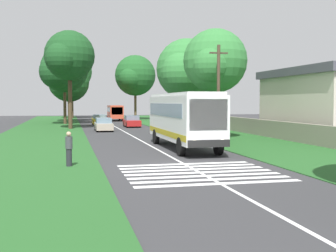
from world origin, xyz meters
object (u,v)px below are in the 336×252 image
at_px(roadside_tree_right_2, 185,71).
at_px(pedestrian, 69,148).
at_px(trailing_minibus_0, 115,111).
at_px(roadside_tree_right_3, 134,77).
at_px(roadside_tree_left_1, 68,83).
at_px(coach_bus, 183,117).
at_px(roadside_tree_left_2, 68,57).
at_px(utility_pole, 218,93).
at_px(trailing_car_2, 99,120).
at_px(roadside_building, 335,103).
at_px(roadside_tree_left_3, 63,70).
at_px(roadside_tree_left_0, 71,73).
at_px(roadside_tree_right_0, 214,63).
at_px(trailing_car_1, 132,122).
at_px(trailing_car_0, 104,125).

relative_size(roadside_tree_right_2, pedestrian, 5.64).
bearing_deg(trailing_minibus_0, roadside_tree_right_3, -46.51).
xyz_separation_m(roadside_tree_left_1, pedestrian, (-50.05, -0.08, -5.22)).
relative_size(coach_bus, pedestrian, 6.60).
distance_m(roadside_tree_left_2, utility_pole, 23.73).
height_order(trailing_car_2, roadside_tree_right_3, roadside_tree_right_3).
distance_m(roadside_tree_left_1, roadside_building, 44.31).
relative_size(roadside_tree_left_1, roadside_tree_left_3, 0.86).
bearing_deg(trailing_car_2, roadside_tree_left_1, 18.59).
bearing_deg(roadside_tree_left_0, pedestrian, 179.57).
distance_m(roadside_building, pedestrian, 25.81).
bearing_deg(roadside_tree_right_0, roadside_tree_left_0, 12.96).
bearing_deg(roadside_tree_left_1, roadside_building, -149.03).
bearing_deg(trailing_car_1, trailing_minibus_0, 0.67).
bearing_deg(utility_pole, coach_bus, 124.79).
height_order(trailing_car_2, utility_pole, utility_pole).
xyz_separation_m(trailing_car_1, pedestrian, (-32.07, 7.66, 0.24)).
relative_size(roadside_tree_right_0, roadside_building, 0.71).
height_order(trailing_car_1, pedestrian, pedestrian).
distance_m(roadside_tree_left_0, roadside_tree_left_2, 32.76).
height_order(coach_bus, roadside_tree_right_2, roadside_tree_right_2).
bearing_deg(roadside_tree_left_0, roadside_tree_right_3, -130.33).
bearing_deg(pedestrian, coach_bus, -48.01).
bearing_deg(coach_bus, pedestrian, 131.99).
bearing_deg(roadside_tree_left_2, coach_bus, -161.99).
bearing_deg(coach_bus, roadside_building, -70.45).
bearing_deg(trailing_car_0, trailing_minibus_0, -8.84).
relative_size(roadside_tree_left_2, utility_pole, 1.54).
bearing_deg(roadside_tree_left_2, pedestrian, 179.92).
bearing_deg(pedestrian, trailing_car_1, -13.43).
bearing_deg(roadside_tree_right_0, roadside_tree_right_3, 0.93).
xyz_separation_m(roadside_tree_left_1, roadside_tree_right_3, (3.35, -11.26, 1.33)).
xyz_separation_m(trailing_minibus_0, pedestrian, (-49.86, 7.45, -0.64)).
xyz_separation_m(roadside_tree_left_1, roadside_tree_right_0, (-36.95, -11.91, 0.28)).
relative_size(roadside_tree_left_2, roadside_building, 0.87).
relative_size(coach_bus, roadside_building, 0.87).
bearing_deg(roadside_tree_left_0, utility_pole, -168.99).
relative_size(trailing_car_1, roadside_tree_left_0, 0.34).
bearing_deg(utility_pole, roadside_tree_left_3, 20.05).
xyz_separation_m(trailing_car_0, roadside_tree_left_2, (4.41, 3.60, 7.61)).
height_order(coach_bus, roadside_tree_left_1, roadside_tree_left_1).
height_order(roadside_tree_left_2, utility_pole, roadside_tree_left_2).
height_order(trailing_car_0, roadside_tree_right_0, roadside_tree_right_0).
bearing_deg(roadside_tree_left_0, roadside_tree_left_2, 179.25).
bearing_deg(roadside_tree_left_3, trailing_car_1, -136.19).
bearing_deg(roadside_tree_left_1, roadside_tree_left_0, -2.49).
relative_size(trailing_car_1, roadside_tree_left_3, 0.39).
relative_size(trailing_car_1, trailing_minibus_0, 0.72).
height_order(trailing_car_2, roadside_tree_left_0, roadside_tree_left_0).
distance_m(roadside_tree_left_1, roadside_tree_left_3, 9.37).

